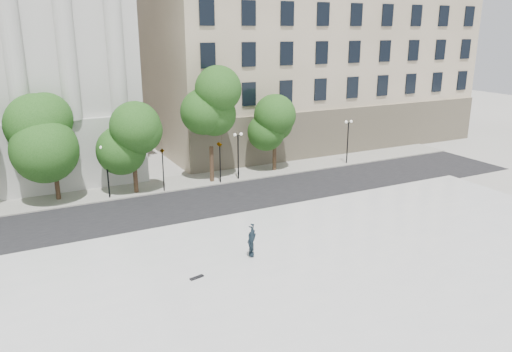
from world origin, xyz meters
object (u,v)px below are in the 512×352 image
object	(u,v)px
traffic_light_west	(162,149)
skateboard	(197,277)
person_lying	(251,252)
traffic_light_east	(220,142)

from	to	relation	value
traffic_light_west	skateboard	world-z (taller)	traffic_light_west
person_lying	skateboard	bearing A→B (deg)	150.97
traffic_light_west	person_lying	distance (m)	15.30
traffic_light_west	skateboard	xyz separation A→B (m)	(-3.14, -16.00, -3.13)
skateboard	traffic_light_east	bearing A→B (deg)	49.96
traffic_light_east	skateboard	distance (m)	18.26
traffic_light_east	skateboard	xyz separation A→B (m)	(-8.19, -16.00, -3.21)
skateboard	traffic_light_west	bearing A→B (deg)	65.95
traffic_light_east	person_lying	bearing A→B (deg)	-106.70
traffic_light_east	person_lying	xyz separation A→B (m)	(-4.50, -15.01, -2.99)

